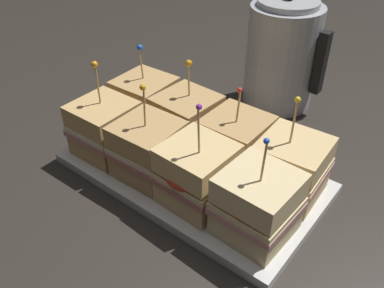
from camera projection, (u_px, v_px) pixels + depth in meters
name	position (u px, v px, depth m)	size (l,w,h in m)	color
ground_plane	(192.00, 176.00, 0.74)	(6.00, 6.00, 0.00)	#2D2823
serving_platter	(192.00, 173.00, 0.73)	(0.46, 0.25, 0.02)	silver
sandwich_front_far_left	(105.00, 128.00, 0.74)	(0.11, 0.11, 0.18)	tan
sandwich_front_center_left	(148.00, 149.00, 0.69)	(0.11, 0.11, 0.17)	tan
sandwich_front_center_right	(197.00, 174.00, 0.63)	(0.11, 0.11, 0.19)	#DBB77A
sandwich_front_far_right	(257.00, 205.00, 0.58)	(0.11, 0.11, 0.17)	beige
sandwich_back_far_left	(145.00, 103.00, 0.81)	(0.11, 0.11, 0.17)	tan
sandwich_back_center_left	(187.00, 122.00, 0.76)	(0.11, 0.11, 0.17)	tan
sandwich_back_center_right	(236.00, 143.00, 0.70)	(0.11, 0.11, 0.16)	tan
sandwich_back_far_right	(291.00, 167.00, 0.65)	(0.11, 0.11, 0.18)	#DBB77A
kettle_steel	(282.00, 55.00, 0.89)	(0.18, 0.15, 0.25)	#B7BABF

